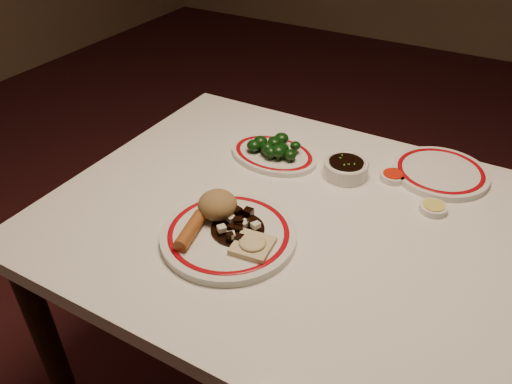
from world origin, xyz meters
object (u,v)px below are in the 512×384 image
(broccoli_pile, at_px, (274,147))
(stirfry_heap, at_px, (238,226))
(broccoli_plate, at_px, (273,154))
(spring_roll, at_px, (191,230))
(dining_table, at_px, (308,249))
(soy_bowl, at_px, (346,169))
(fried_wonton, at_px, (253,244))
(rice_mound, at_px, (218,205))
(main_plate, at_px, (229,235))

(broccoli_pile, bearing_deg, stirfry_heap, -75.61)
(broccoli_plate, bearing_deg, spring_roll, -88.47)
(stirfry_heap, bearing_deg, dining_table, 48.99)
(dining_table, bearing_deg, spring_roll, -133.38)
(spring_roll, height_order, soy_bowl, spring_roll)
(soy_bowl, bearing_deg, dining_table, -90.75)
(soy_bowl, bearing_deg, fried_wonton, -98.73)
(dining_table, bearing_deg, broccoli_plate, 135.62)
(rice_mound, height_order, spring_roll, rice_mound)
(spring_roll, bearing_deg, main_plate, 25.98)
(broccoli_pile, height_order, soy_bowl, broccoli_pile)
(fried_wonton, xyz_separation_m, stirfry_heap, (-0.06, 0.04, -0.00))
(spring_roll, height_order, broccoli_pile, broccoli_pile)
(rice_mound, distance_m, broccoli_plate, 0.31)
(rice_mound, bearing_deg, broccoli_pile, 93.70)
(main_plate, bearing_deg, rice_mound, 144.38)
(fried_wonton, bearing_deg, rice_mound, 155.78)
(rice_mound, distance_m, soy_bowl, 0.37)
(broccoli_pile, relative_size, soy_bowl, 1.26)
(rice_mound, bearing_deg, fried_wonton, -24.22)
(dining_table, height_order, spring_roll, spring_roll)
(fried_wonton, xyz_separation_m, broccoli_pile, (-0.14, 0.36, 0.01))
(soy_bowl, bearing_deg, stirfry_heap, -108.97)
(spring_roll, xyz_separation_m, stirfry_heap, (0.08, 0.07, -0.01))
(main_plate, distance_m, broccoli_pile, 0.35)
(rice_mound, height_order, fried_wonton, rice_mound)
(stirfry_heap, bearing_deg, spring_roll, -137.36)
(rice_mound, distance_m, broccoli_pile, 0.31)
(dining_table, relative_size, spring_roll, 10.69)
(spring_roll, relative_size, stirfry_heap, 0.95)
(broccoli_pile, bearing_deg, main_plate, -78.39)
(broccoli_plate, distance_m, broccoli_pile, 0.03)
(dining_table, height_order, main_plate, main_plate)
(main_plate, distance_m, stirfry_heap, 0.03)
(dining_table, distance_m, fried_wonton, 0.21)
(dining_table, xyz_separation_m, broccoli_plate, (-0.20, 0.20, 0.10))
(main_plate, height_order, soy_bowl, soy_bowl)
(main_plate, relative_size, soy_bowl, 3.43)
(fried_wonton, bearing_deg, broccoli_pile, 111.39)
(main_plate, relative_size, broccoli_plate, 1.46)
(dining_table, distance_m, spring_roll, 0.30)
(stirfry_heap, distance_m, broccoli_pile, 0.33)
(soy_bowl, bearing_deg, spring_roll, -115.19)
(broccoli_pile, xyz_separation_m, soy_bowl, (0.20, 0.02, -0.02))
(rice_mound, xyz_separation_m, broccoli_plate, (-0.02, 0.31, -0.04))
(broccoli_plate, bearing_deg, dining_table, -44.38)
(main_plate, bearing_deg, spring_roll, -141.96)
(main_plate, bearing_deg, broccoli_pile, 101.61)
(dining_table, xyz_separation_m, fried_wonton, (-0.06, -0.17, 0.12))
(stirfry_heap, bearing_deg, soy_bowl, 71.03)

